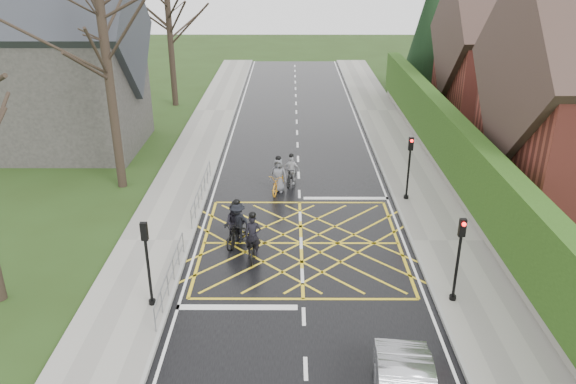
{
  "coord_description": "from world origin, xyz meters",
  "views": [
    {
      "loc": [
        -0.46,
        -20.31,
        11.19
      ],
      "look_at": [
        -0.55,
        2.3,
        1.3
      ],
      "focal_mm": 35.0,
      "sensor_mm": 36.0,
      "label": 1
    }
  ],
  "objects_px": {
    "cyclist_rear": "(253,243)",
    "cyclist_mid": "(238,227)",
    "cyclist_back": "(235,227)",
    "cyclist_lead": "(278,180)",
    "cyclist_front": "(291,173)"
  },
  "relations": [
    {
      "from": "cyclist_back",
      "to": "cyclist_lead",
      "type": "relative_size",
      "value": 0.92
    },
    {
      "from": "cyclist_rear",
      "to": "cyclist_mid",
      "type": "height_order",
      "value": "cyclist_mid"
    },
    {
      "from": "cyclist_back",
      "to": "cyclist_lead",
      "type": "distance_m",
      "value": 5.49
    },
    {
      "from": "cyclist_mid",
      "to": "cyclist_back",
      "type": "bearing_deg",
      "value": -167.38
    },
    {
      "from": "cyclist_mid",
      "to": "cyclist_lead",
      "type": "bearing_deg",
      "value": 92.42
    },
    {
      "from": "cyclist_mid",
      "to": "cyclist_front",
      "type": "relative_size",
      "value": 1.23
    },
    {
      "from": "cyclist_rear",
      "to": "cyclist_front",
      "type": "xyz_separation_m",
      "value": [
        1.5,
        7.35,
        -0.01
      ]
    },
    {
      "from": "cyclist_rear",
      "to": "cyclist_mid",
      "type": "relative_size",
      "value": 0.93
    },
    {
      "from": "cyclist_rear",
      "to": "cyclist_mid",
      "type": "distance_m",
      "value": 1.34
    },
    {
      "from": "cyclist_front",
      "to": "cyclist_lead",
      "type": "xyz_separation_m",
      "value": [
        -0.64,
        -0.96,
        0.04
      ]
    },
    {
      "from": "cyclist_mid",
      "to": "cyclist_rear",
      "type": "bearing_deg",
      "value": -39.43
    },
    {
      "from": "cyclist_rear",
      "to": "cyclist_back",
      "type": "bearing_deg",
      "value": 124.35
    },
    {
      "from": "cyclist_rear",
      "to": "cyclist_back",
      "type": "distance_m",
      "value": 1.4
    },
    {
      "from": "cyclist_front",
      "to": "cyclist_back",
      "type": "bearing_deg",
      "value": -94.13
    },
    {
      "from": "cyclist_rear",
      "to": "cyclist_lead",
      "type": "height_order",
      "value": "cyclist_rear"
    }
  ]
}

